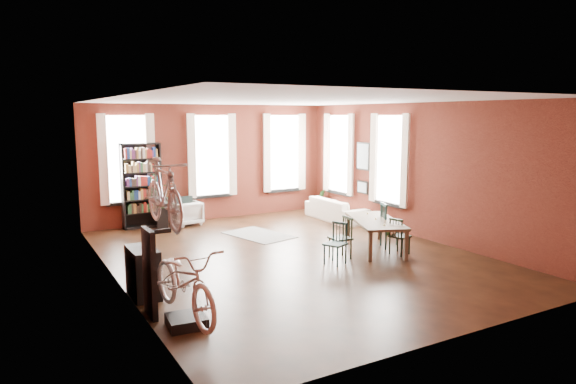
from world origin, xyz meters
TOP-DOWN VIEW (x-y plane):
  - room at (0.25, 0.62)m, footprint 9.00×9.04m
  - dining_table at (1.84, -0.45)m, footprint 1.56×2.14m
  - dining_chair_a at (0.45, -0.93)m, footprint 0.49×0.49m
  - dining_chair_b at (0.78, -0.64)m, footprint 0.42×0.42m
  - dining_chair_c at (2.05, -1.00)m, footprint 0.44×0.44m
  - dining_chair_d at (2.28, -0.48)m, footprint 0.60×0.60m
  - bookshelf at (-2.00, 4.30)m, footprint 1.00×0.32m
  - white_armchair at (-0.88, 4.06)m, footprint 0.74×0.70m
  - cream_sofa at (2.95, 2.60)m, footprint 0.61×2.08m
  - striped_rug at (0.24, 2.02)m, footprint 1.44×1.90m
  - bike_trainer at (-3.07, -2.40)m, footprint 0.56×0.56m
  - bike_wall_rack at (-3.40, -1.80)m, footprint 0.16×0.60m
  - console_table at (-3.28, -0.90)m, footprint 0.40×0.80m
  - plant_stand at (-1.57, 3.97)m, footprint 0.34×0.34m
  - plant_by_sofa at (3.23, 3.91)m, footprint 0.43×0.71m
  - plant_small at (2.99, 0.45)m, footprint 0.48×0.53m
  - bicycle_floor at (-3.08, -2.43)m, footprint 0.76×1.07m
  - bicycle_hung at (-3.15, -1.80)m, footprint 0.47×1.00m
  - plant_on_stand at (-1.58, 3.95)m, footprint 0.70×0.74m

SIDE VIEW (x-z plane):
  - striped_rug at x=0.24m, z-range 0.00..0.01m
  - bike_trainer at x=-3.07m, z-range 0.00..0.15m
  - plant_small at x=2.99m, z-range 0.00..0.17m
  - plant_by_sofa at x=3.23m, z-range 0.00..0.30m
  - plant_stand at x=-1.57m, z-range 0.00..0.55m
  - dining_table at x=1.84m, z-range 0.00..0.67m
  - white_armchair at x=-0.88m, z-range 0.00..0.69m
  - dining_chair_c at x=2.05m, z-range 0.00..0.78m
  - console_table at x=-3.28m, z-range 0.00..0.80m
  - cream_sofa at x=2.95m, z-range 0.00..0.81m
  - dining_chair_a at x=0.45m, z-range 0.00..0.81m
  - dining_chair_b at x=0.78m, z-range 0.00..0.85m
  - dining_chair_d at x=2.28m, z-range 0.00..0.99m
  - bike_wall_rack at x=-3.40m, z-range 0.00..1.30m
  - plant_on_stand at x=-1.58m, z-range 0.55..1.03m
  - bookshelf at x=-2.00m, z-range 0.00..2.20m
  - bicycle_floor at x=-3.08m, z-range 0.15..2.09m
  - bicycle_hung at x=-3.15m, z-range 1.30..2.96m
  - room at x=0.25m, z-range 0.53..3.75m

